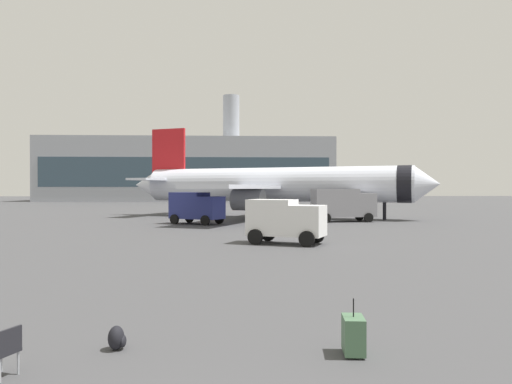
% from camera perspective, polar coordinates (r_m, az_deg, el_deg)
% --- Properties ---
extents(airplane_at_gate, '(34.20, 31.37, 10.50)m').
position_cam_1_polar(airplane_at_gate, '(53.77, 1.93, 0.85)').
color(airplane_at_gate, silver).
rests_on(airplane_at_gate, ground).
extents(service_truck, '(5.25, 4.34, 2.90)m').
position_cam_1_polar(service_truck, '(44.15, -7.10, -1.72)').
color(service_truck, navy).
rests_on(service_truck, ground).
extents(fuel_truck, '(6.21, 3.21, 3.20)m').
position_cam_1_polar(fuel_truck, '(47.69, 10.25, -1.36)').
color(fuel_truck, gray).
rests_on(fuel_truck, ground).
extents(cargo_van, '(4.83, 3.77, 2.60)m').
position_cam_1_polar(cargo_van, '(28.18, 3.49, -3.24)').
color(cargo_van, white).
rests_on(cargo_van, ground).
extents(safety_cone_near, '(0.44, 0.44, 0.71)m').
position_cam_1_polar(safety_cone_near, '(62.81, 12.61, -2.24)').
color(safety_cone_near, '#F2590C').
rests_on(safety_cone_near, ground).
extents(safety_cone_mid, '(0.44, 0.44, 0.61)m').
position_cam_1_polar(safety_cone_mid, '(57.81, 7.32, -2.51)').
color(safety_cone_mid, '#F2590C').
rests_on(safety_cone_mid, ground).
extents(rolling_suitcase, '(0.47, 0.68, 1.10)m').
position_cam_1_polar(rolling_suitcase, '(9.94, 11.50, -16.28)').
color(rolling_suitcase, '#476B4C').
rests_on(rolling_suitcase, ground).
extents(traveller_backpack, '(0.36, 0.40, 0.48)m').
position_cam_1_polar(traveller_backpack, '(10.46, -16.20, -16.34)').
color(traveller_backpack, black).
rests_on(traveller_backpack, ground).
extents(gate_chair, '(0.62, 0.62, 0.86)m').
position_cam_1_polar(gate_chair, '(9.67, -27.77, -16.15)').
color(gate_chair, black).
rests_on(gate_chair, ground).
extents(terminal_building, '(75.17, 21.42, 28.31)m').
position_cam_1_polar(terminal_building, '(130.08, -7.87, 2.63)').
color(terminal_building, '#9EA3AD').
rests_on(terminal_building, ground).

